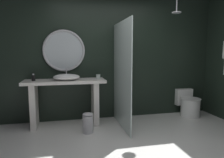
% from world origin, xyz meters
% --- Properties ---
extents(back_wall_panel, '(4.80, 0.10, 2.60)m').
position_xyz_m(back_wall_panel, '(0.00, 1.90, 1.30)').
color(back_wall_panel, black).
rests_on(back_wall_panel, ground_plane).
extents(vanity_counter, '(1.52, 0.52, 0.88)m').
position_xyz_m(vanity_counter, '(-0.93, 1.57, 0.58)').
color(vanity_counter, silver).
rests_on(vanity_counter, ground_plane).
extents(vessel_sink, '(0.50, 0.41, 0.22)m').
position_xyz_m(vessel_sink, '(-0.90, 1.53, 0.94)').
color(vessel_sink, white).
rests_on(vessel_sink, vanity_counter).
extents(tumbler_cup, '(0.08, 0.08, 0.09)m').
position_xyz_m(tumbler_cup, '(-0.28, 1.62, 0.93)').
color(tumbler_cup, silver).
rests_on(tumbler_cup, vanity_counter).
extents(soap_dispenser, '(0.07, 0.07, 0.13)m').
position_xyz_m(soap_dispenser, '(-1.49, 1.55, 0.94)').
color(soap_dispenser, black).
rests_on(soap_dispenser, vanity_counter).
extents(round_wall_mirror, '(0.82, 0.05, 0.82)m').
position_xyz_m(round_wall_mirror, '(-0.93, 1.81, 1.43)').
color(round_wall_mirror, '#B7B7BC').
extents(shower_glass_panel, '(0.02, 1.18, 1.96)m').
position_xyz_m(shower_glass_panel, '(0.10, 1.26, 0.98)').
color(shower_glass_panel, silver).
rests_on(shower_glass_panel, ground_plane).
extents(rain_shower_head, '(0.18, 0.18, 0.34)m').
position_xyz_m(rain_shower_head, '(1.24, 1.39, 2.21)').
color(rain_shower_head, '#B7B7BC').
extents(toilet, '(0.43, 0.63, 0.57)m').
position_xyz_m(toilet, '(1.74, 1.60, 0.26)').
color(toilet, white).
rests_on(toilet, ground_plane).
extents(waste_bin, '(0.19, 0.19, 0.36)m').
position_xyz_m(waste_bin, '(-0.56, 1.08, 0.18)').
color(waste_bin, '#B7B7BC').
rests_on(waste_bin, ground_plane).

